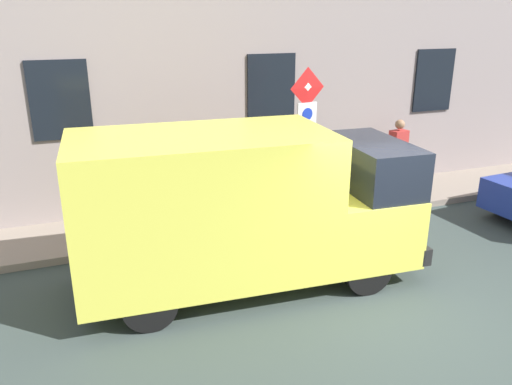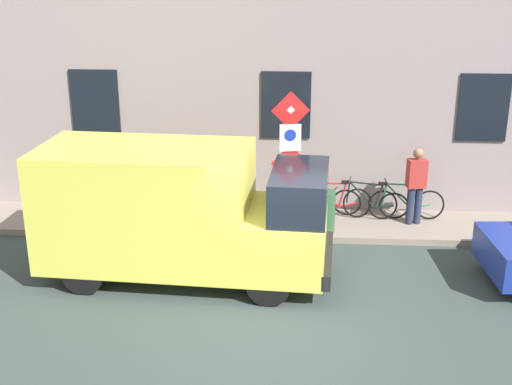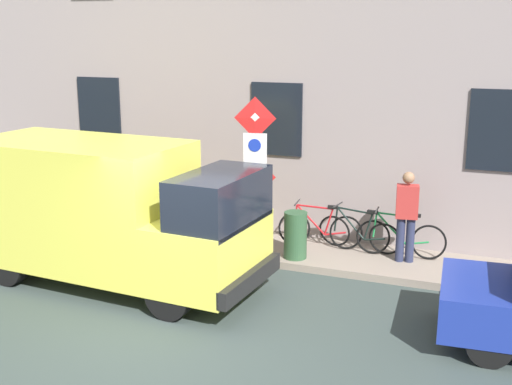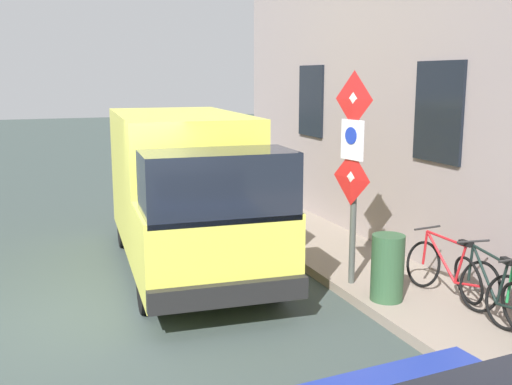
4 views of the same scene
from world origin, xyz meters
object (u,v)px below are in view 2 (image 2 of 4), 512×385
Objects in this scene: sign_post_stacked at (290,148)px; bicycle_red at (334,202)px; litter_bin at (325,211)px; bicycle_black at (370,202)px; pedestrian at (416,183)px; delivery_van at (178,210)px; bicycle_green at (406,203)px.

sign_post_stacked is 1.70× the size of bicycle_red.
sign_post_stacked is 3.25× the size of litter_bin.
sign_post_stacked reaches higher than bicycle_black.
pedestrian is (0.71, -2.73, -0.94)m from sign_post_stacked.
bicycle_red is at bearing -15.91° from litter_bin.
bicycle_red is at bearing 47.46° from delivery_van.
bicycle_black is 1.90× the size of litter_bin.
delivery_van is at bearing 126.48° from litter_bin.
bicycle_red is (2.87, -3.00, -0.82)m from delivery_van.
sign_post_stacked is 0.54× the size of delivery_van.
pedestrian is (-0.27, -1.73, 0.56)m from bicycle_red.
pedestrian is at bearing -74.17° from litter_bin.
pedestrian reaches higher than bicycle_black.
sign_post_stacked is at bearing 36.69° from bicycle_black.
bicycle_green is 0.64m from pedestrian.
bicycle_red is at bearing 70.93° from pedestrian.
bicycle_red is (-0.00, 1.61, 0.00)m from bicycle_green.
bicycle_green is at bearing 174.10° from bicycle_red.
pedestrian reaches higher than bicycle_red.
pedestrian is at bearing 112.05° from bicycle_green.
delivery_van is 5.49m from bicycle_green.
pedestrian is 1.91× the size of litter_bin.
pedestrian is at bearing -75.52° from sign_post_stacked.
sign_post_stacked is 2.54m from bicycle_black.
bicycle_black is at bearing 174.21° from bicycle_red.
bicycle_green is 1.00× the size of pedestrian.
delivery_van reaches higher than bicycle_black.
delivery_van is at bearing 37.86° from bicycle_red.
bicycle_black is 0.80m from bicycle_red.
bicycle_green is (2.87, -4.61, -0.82)m from delivery_van.
pedestrian is at bearing 171.79° from bicycle_black.
bicycle_green is 1.91× the size of litter_bin.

